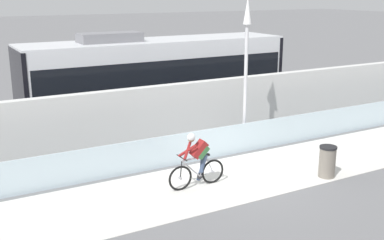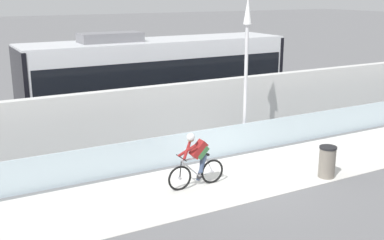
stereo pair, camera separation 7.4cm
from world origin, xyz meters
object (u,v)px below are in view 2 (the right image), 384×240
(trash_bin, at_px, (327,162))
(tram, at_px, (157,78))
(cyclist_on_bike, at_px, (197,161))
(lamp_post_antenna, at_px, (246,55))

(trash_bin, bearing_deg, tram, 101.97)
(tram, bearing_deg, trash_bin, -78.03)
(cyclist_on_bike, xyz_separation_m, lamp_post_antenna, (3.12, 2.15, 2.51))
(cyclist_on_bike, relative_size, lamp_post_antenna, 0.34)
(tram, distance_m, cyclist_on_bike, 7.22)
(cyclist_on_bike, bearing_deg, lamp_post_antenna, 34.55)
(cyclist_on_bike, bearing_deg, trash_bin, -18.55)
(lamp_post_antenna, bearing_deg, trash_bin, -79.97)
(tram, height_order, trash_bin, tram)
(lamp_post_antenna, bearing_deg, tram, 103.35)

